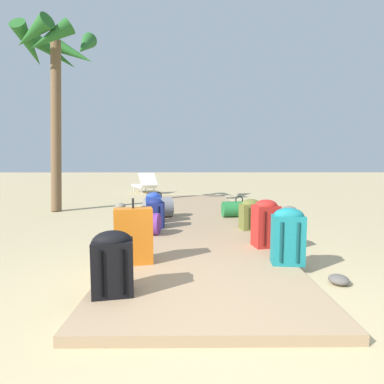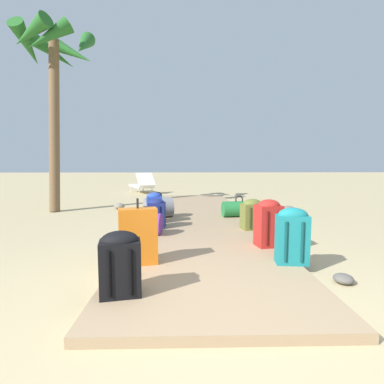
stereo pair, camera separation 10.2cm
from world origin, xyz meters
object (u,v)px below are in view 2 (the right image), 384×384
Objects in this scene: backpack_teal at (292,234)px; backpack_navy at (157,212)px; duffel_bag_grey at (158,207)px; backpack_red at (269,222)px; duffel_bag_green at (239,209)px; suitcase_orange at (138,236)px; backpack_black at (120,261)px; backpack_olive at (252,213)px; palm_tree_near_left at (55,61)px; lounge_chair at (142,184)px; backpack_blue at (154,207)px; duffel_bag_purple at (146,224)px.

backpack_navy is at bearing 131.22° from backpack_teal.
backpack_red reaches higher than duffel_bag_grey.
backpack_teal is (0.05, -2.84, 0.16)m from duffel_bag_green.
duffel_bag_grey is 2.74m from suitcase_orange.
backpack_black is (-0.03, -0.76, -0.02)m from suitcase_orange.
suitcase_orange reaches higher than backpack_black.
backpack_navy is 2.44m from backpack_teal.
backpack_olive is 0.11× the size of palm_tree_near_left.
backpack_teal reaches higher than backpack_navy.
suitcase_orange is 1.43× the size of backpack_olive.
duffel_bag_green is 1.61m from duffel_bag_grey.
duffel_bag_grey is 4.37m from palm_tree_near_left.
suitcase_orange reaches higher than duffel_bag_grey.
backpack_teal reaches higher than backpack_olive.
duffel_bag_green is at bearing 32.81° from backpack_navy.
backpack_black is 6.43m from palm_tree_near_left.
backpack_teal is 1.69m from backpack_olive.
backpack_black reaches higher than backpack_navy.
backpack_navy is 4.77m from palm_tree_near_left.
backpack_red is (-0.01, -1.00, 0.06)m from backpack_olive.
backpack_red is 8.13m from lounge_chair.
palm_tree_near_left reaches higher than suitcase_orange.
backpack_black is at bearing -90.12° from duffel_bag_grey.
duffel_bag_purple is at bearing -92.25° from backpack_blue.
lounge_chair reaches higher than duffel_bag_grey.
backpack_blue reaches higher than duffel_bag_purple.
duffel_bag_green is 0.16× the size of palm_tree_near_left.
backpack_black is (0.02, -3.00, -0.01)m from backpack_blue.
backpack_red is 0.37× the size of lounge_chair.
backpack_navy is 0.94m from duffel_bag_grey.
backpack_olive is at bearing -19.42° from backpack_blue.
lounge_chair is at bearing 97.61° from suitcase_orange.
backpack_blue reaches higher than duffel_bag_grey.
duffel_bag_grey is 1.05× the size of backpack_teal.
backpack_teal is at bearing -88.30° from backpack_olive.
lounge_chair is at bearing 99.89° from backpack_blue.
backpack_navy is 0.89× the size of backpack_blue.
duffel_bag_green is 5.47m from palm_tree_near_left.
backpack_blue is 2.23m from suitcase_orange.
palm_tree_near_left is at bearing 160.66° from duffel_bag_green.
backpack_red is (1.63, -1.58, 0.03)m from backpack_blue.
duffel_bag_green is 1.15× the size of backpack_teal.
backpack_black is at bearing -88.45° from duffel_bag_purple.
backpack_red is 0.14× the size of palm_tree_near_left.
suitcase_orange is at bearing 87.78° from backpack_black.
suitcase_orange is 8.39m from lounge_chair.
lounge_chair is (-1.08, 9.08, -0.03)m from backpack_black.
backpack_blue reaches higher than backpack_navy.
suitcase_orange is 1.33m from duffel_bag_purple.
backpack_red reaches higher than duffel_bag_purple.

